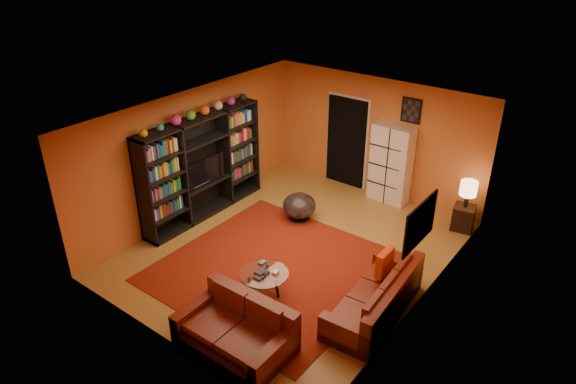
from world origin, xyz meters
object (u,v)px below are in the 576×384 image
Objects in this scene: bowl_chair at (299,206)px; coffee_table at (264,276)px; tv at (203,171)px; sofa at (379,300)px; entertainment_unit at (202,167)px; table_lamp at (469,189)px; side_table at (463,218)px; loveseat at (239,328)px; storage_cabinet at (391,164)px.

coffee_table is at bearing -67.20° from bowl_chair.
sofa is (4.36, -0.63, -0.71)m from tv.
entertainment_unit is 5.53× the size of table_lamp.
coffee_table is (2.63, -1.29, -0.64)m from tv.
sofa is 3.28m from side_table.
loveseat is 0.95× the size of storage_cabinet.
storage_cabinet is at bearing 173.71° from table_lamp.
sofa is 3.33m from table_lamp.
loveseat is at bearing -105.79° from table_lamp.
table_lamp is at bearing 180.00° from side_table.
side_table is (1.42, 5.02, -0.03)m from loveseat.
bowl_chair is at bearing -58.70° from tv.
sofa and loveseat have the same top height.
tv reaches higher than table_lamp.
storage_cabinet reaches higher than bowl_chair.
bowl_chair is at bearing 144.80° from sofa.
entertainment_unit reaches higher than side_table.
side_table is (4.47, 2.65, -0.75)m from tv.
bowl_chair is 3.25m from side_table.
bowl_chair reaches higher than coffee_table.
entertainment_unit reaches higher than sofa.
loveseat is at bearing -105.79° from side_table.
entertainment_unit is 4.41× the size of bowl_chair.
loveseat is at bearing -130.61° from sofa.
coffee_table is 4.35m from side_table.
storage_cabinet is (2.78, 2.80, -0.19)m from entertainment_unit.
table_lamp reaches higher than coffee_table.
side_table is at bearing -59.39° from tv.
coffee_table is 1.18× the size of bowl_chair.
tv reaches higher than sofa.
table_lamp is (2.81, 1.64, 0.59)m from bowl_chair.
entertainment_unit reaches higher than storage_cabinet.
entertainment_unit is 4.01m from loveseat.
entertainment_unit is at bearing 167.52° from sofa.
sofa is 3.04× the size of bowl_chair.
bowl_chair is at bearing 29.55° from entertainment_unit.
side_table is (1.74, -0.19, -0.61)m from storage_cabinet.
side_table is (4.53, 2.61, -0.80)m from entertainment_unit.
entertainment_unit is at bearing -150.04° from table_lamp.
storage_cabinet is (0.10, 4.13, 0.50)m from coffee_table.
loveseat is at bearing -127.84° from tv.
table_lamp is at bearing -16.18° from loveseat.
sofa reaches higher than bowl_chair.
storage_cabinet reaches higher than side_table.
tv is at bearing -131.94° from storage_cabinet.
table_lamp is (1.74, -0.19, 0.03)m from storage_cabinet.
side_table is 0.92× the size of table_lamp.
bowl_chair is (1.71, 0.97, -0.75)m from entertainment_unit.
sofa is 2.18m from loveseat.
table_lamp is at bearing 29.96° from entertainment_unit.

